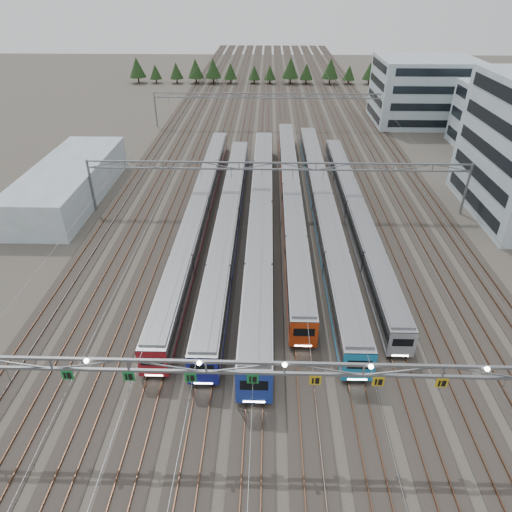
{
  "coord_description": "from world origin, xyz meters",
  "views": [
    {
      "loc": [
        -1.37,
        -23.32,
        31.14
      ],
      "look_at": [
        -2.61,
        21.21,
        3.5
      ],
      "focal_mm": 32.0,
      "sensor_mm": 36.0,
      "label": 1
    }
  ],
  "objects_px": {
    "train_d": "(291,193)",
    "depot_bldg_north": "(423,91)",
    "gantry_mid": "(277,172)",
    "west_shed": "(70,182)",
    "depot_bldg_mid": "(499,119)",
    "train_c": "(261,213)",
    "train_b": "(229,218)",
    "gantry_far": "(275,100)",
    "gantry_near": "(284,372)",
    "train_a": "(200,207)",
    "train_f": "(355,211)",
    "train_e": "(322,204)"
  },
  "relations": [
    {
      "from": "gantry_near",
      "to": "gantry_mid",
      "type": "height_order",
      "value": "gantry_near"
    },
    {
      "from": "train_f",
      "to": "gantry_near",
      "type": "bearing_deg",
      "value": -107.14
    },
    {
      "from": "gantry_far",
      "to": "west_shed",
      "type": "bearing_deg",
      "value": -129.06
    },
    {
      "from": "gantry_far",
      "to": "depot_bldg_north",
      "type": "bearing_deg",
      "value": 9.48
    },
    {
      "from": "train_d",
      "to": "depot_bldg_north",
      "type": "bearing_deg",
      "value": 55.87
    },
    {
      "from": "depot_bldg_mid",
      "to": "train_c",
      "type": "bearing_deg",
      "value": -143.21
    },
    {
      "from": "gantry_far",
      "to": "depot_bldg_mid",
      "type": "distance_m",
      "value": 47.2
    },
    {
      "from": "train_b",
      "to": "gantry_near",
      "type": "relative_size",
      "value": 1.03
    },
    {
      "from": "train_a",
      "to": "train_f",
      "type": "relative_size",
      "value": 1.12
    },
    {
      "from": "depot_bldg_north",
      "to": "train_c",
      "type": "bearing_deg",
      "value": -123.72
    },
    {
      "from": "train_f",
      "to": "gantry_mid",
      "type": "distance_m",
      "value": 12.58
    },
    {
      "from": "train_d",
      "to": "west_shed",
      "type": "xyz_separation_m",
      "value": [
        -35.41,
        1.92,
        0.7
      ]
    },
    {
      "from": "train_a",
      "to": "gantry_mid",
      "type": "xyz_separation_m",
      "value": [
        11.25,
        3.05,
        4.38
      ]
    },
    {
      "from": "train_f",
      "to": "train_e",
      "type": "bearing_deg",
      "value": 157.13
    },
    {
      "from": "train_d",
      "to": "gantry_near",
      "type": "bearing_deg",
      "value": -93.1
    },
    {
      "from": "train_b",
      "to": "train_c",
      "type": "relative_size",
      "value": 0.9
    },
    {
      "from": "gantry_near",
      "to": "train_c",
      "type": "bearing_deg",
      "value": 93.62
    },
    {
      "from": "depot_bldg_mid",
      "to": "gantry_mid",
      "type": "bearing_deg",
      "value": -146.28
    },
    {
      "from": "gantry_mid",
      "to": "depot_bldg_north",
      "type": "distance_m",
      "value": 61.9
    },
    {
      "from": "train_a",
      "to": "train_b",
      "type": "distance_m",
      "value": 5.76
    },
    {
      "from": "gantry_mid",
      "to": "gantry_far",
      "type": "bearing_deg",
      "value": 90.0
    },
    {
      "from": "train_a",
      "to": "train_f",
      "type": "distance_m",
      "value": 22.5
    },
    {
      "from": "gantry_far",
      "to": "train_d",
      "type": "bearing_deg",
      "value": -86.99
    },
    {
      "from": "train_b",
      "to": "gantry_mid",
      "type": "relative_size",
      "value": 1.03
    },
    {
      "from": "train_e",
      "to": "train_d",
      "type": "bearing_deg",
      "value": 139.71
    },
    {
      "from": "train_d",
      "to": "train_f",
      "type": "height_order",
      "value": "train_d"
    },
    {
      "from": "depot_bldg_mid",
      "to": "depot_bldg_north",
      "type": "relative_size",
      "value": 0.73
    },
    {
      "from": "train_c",
      "to": "depot_bldg_mid",
      "type": "height_order",
      "value": "depot_bldg_mid"
    },
    {
      "from": "train_a",
      "to": "depot_bldg_mid",
      "type": "bearing_deg",
      "value": 30.45
    },
    {
      "from": "gantry_near",
      "to": "gantry_mid",
      "type": "bearing_deg",
      "value": 89.93
    },
    {
      "from": "gantry_mid",
      "to": "west_shed",
      "type": "height_order",
      "value": "gantry_mid"
    },
    {
      "from": "train_c",
      "to": "west_shed",
      "type": "distance_m",
      "value": 32.32
    },
    {
      "from": "train_a",
      "to": "train_f",
      "type": "bearing_deg",
      "value": -1.1
    },
    {
      "from": "train_a",
      "to": "train_c",
      "type": "bearing_deg",
      "value": -13.83
    },
    {
      "from": "depot_bldg_mid",
      "to": "west_shed",
      "type": "bearing_deg",
      "value": -161.74
    },
    {
      "from": "train_c",
      "to": "depot_bldg_mid",
      "type": "relative_size",
      "value": 4.04
    },
    {
      "from": "train_c",
      "to": "train_f",
      "type": "distance_m",
      "value": 13.62
    },
    {
      "from": "gantry_near",
      "to": "gantry_far",
      "type": "relative_size",
      "value": 1.0
    },
    {
      "from": "train_e",
      "to": "gantry_mid",
      "type": "height_order",
      "value": "gantry_mid"
    },
    {
      "from": "train_e",
      "to": "depot_bldg_north",
      "type": "distance_m",
      "value": 59.93
    },
    {
      "from": "train_a",
      "to": "train_e",
      "type": "bearing_deg",
      "value": 4.66
    },
    {
      "from": "gantry_mid",
      "to": "gantry_far",
      "type": "distance_m",
      "value": 45.0
    },
    {
      "from": "gantry_mid",
      "to": "west_shed",
      "type": "distance_m",
      "value": 33.62
    },
    {
      "from": "train_c",
      "to": "gantry_near",
      "type": "xyz_separation_m",
      "value": [
        2.2,
        -34.85,
        4.79
      ]
    },
    {
      "from": "train_c",
      "to": "gantry_mid",
      "type": "distance_m",
      "value": 7.04
    },
    {
      "from": "train_b",
      "to": "depot_bldg_north",
      "type": "height_order",
      "value": "depot_bldg_north"
    },
    {
      "from": "train_e",
      "to": "depot_bldg_mid",
      "type": "xyz_separation_m",
      "value": [
        37.95,
        31.43,
        4.23
      ]
    },
    {
      "from": "train_f",
      "to": "gantry_mid",
      "type": "height_order",
      "value": "gantry_mid"
    },
    {
      "from": "train_b",
      "to": "gantry_mid",
      "type": "height_order",
      "value": "gantry_mid"
    },
    {
      "from": "train_c",
      "to": "depot_bldg_north",
      "type": "bearing_deg",
      "value": 56.28
    }
  ]
}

